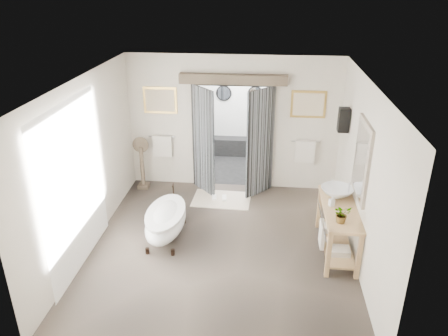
{
  "coord_description": "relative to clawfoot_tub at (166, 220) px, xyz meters",
  "views": [
    {
      "loc": [
        0.71,
        -6.36,
        4.36
      ],
      "look_at": [
        0.0,
        0.6,
        1.25
      ],
      "focal_mm": 35.0,
      "sensor_mm": 36.0,
      "label": 1
    }
  ],
  "objects": [
    {
      "name": "soap_bottle_a",
      "position": [
        2.84,
        -0.08,
        0.58
      ],
      "size": [
        0.11,
        0.11,
        0.18
      ],
      "primitive_type": "imported",
      "rotation": [
        0.0,
        0.0,
        0.42
      ],
      "color": "gray",
      "rests_on": "vanity"
    },
    {
      "name": "room_shell",
      "position": [
        0.97,
        -0.35,
        1.5
      ],
      "size": [
        4.52,
        5.02,
        2.91
      ],
      "color": "beige",
      "rests_on": "ground_plane"
    },
    {
      "name": "slippers",
      "position": [
        0.78,
        1.55,
        -0.32
      ],
      "size": [
        0.34,
        0.24,
        0.05
      ],
      "color": "white",
      "rests_on": "rug"
    },
    {
      "name": "ground_plane",
      "position": [
        1.0,
        -0.22,
        -0.36
      ],
      "size": [
        5.0,
        5.0,
        0.0
      ],
      "primitive_type": "plane",
      "color": "brown"
    },
    {
      "name": "shower_room",
      "position": [
        1.0,
        3.77,
        0.55
      ],
      "size": [
        2.22,
        2.01,
        2.51
      ],
      "color": "black",
      "rests_on": "ground_plane"
    },
    {
      "name": "clawfoot_tub",
      "position": [
        0.0,
        0.0,
        0.0
      ],
      "size": [
        0.67,
        1.5,
        0.73
      ],
      "color": "black",
      "rests_on": "ground_plane"
    },
    {
      "name": "vanity",
      "position": [
        2.95,
        -0.11,
        0.15
      ],
      "size": [
        0.57,
        1.6,
        0.85
      ],
      "color": "tan",
      "rests_on": "ground_plane"
    },
    {
      "name": "pedestal_mirror",
      "position": [
        -0.96,
        1.94,
        0.16
      ],
      "size": [
        0.35,
        0.23,
        1.19
      ],
      "color": "#4E4233",
      "rests_on": "ground_plane"
    },
    {
      "name": "plant",
      "position": [
        2.92,
        -0.6,
        0.64
      ],
      "size": [
        0.33,
        0.32,
        0.29
      ],
      "primitive_type": "imported",
      "rotation": [
        0.0,
        0.0,
        0.43
      ],
      "color": "gray",
      "rests_on": "vanity"
    },
    {
      "name": "basin",
      "position": [
        2.96,
        0.23,
        0.59
      ],
      "size": [
        0.6,
        0.6,
        0.19
      ],
      "primitive_type": "imported",
      "rotation": [
        0.0,
        0.0,
        0.09
      ],
      "color": "white",
      "rests_on": "vanity"
    },
    {
      "name": "back_wall_dressing",
      "position": [
        1.0,
        2.1,
        1.21
      ],
      "size": [
        3.82,
        0.72,
        2.52
      ],
      "color": "black",
      "rests_on": "ground_plane"
    },
    {
      "name": "soap_bottle_b",
      "position": [
        2.92,
        0.6,
        0.58
      ],
      "size": [
        0.15,
        0.15,
        0.17
      ],
      "primitive_type": "imported",
      "rotation": [
        0.0,
        0.0,
        0.21
      ],
      "color": "gray",
      "rests_on": "vanity"
    },
    {
      "name": "rug",
      "position": [
        0.83,
        1.53,
        -0.35
      ],
      "size": [
        1.23,
        0.85,
        0.01
      ],
      "primitive_type": "cube",
      "rotation": [
        0.0,
        0.0,
        -0.04
      ],
      "color": "beige",
      "rests_on": "ground_plane"
    }
  ]
}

